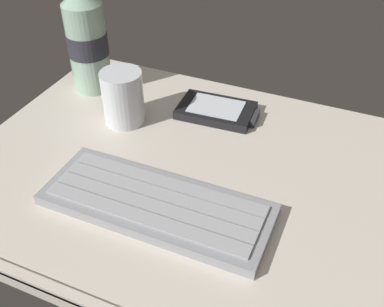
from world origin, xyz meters
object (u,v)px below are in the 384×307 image
at_px(keyboard, 156,204).
at_px(water_bottle, 87,39).
at_px(juice_cup, 123,99).
at_px(handheld_device, 217,110).

xyz_separation_m(keyboard, water_bottle, (-0.24, 0.22, 0.08)).
distance_m(juice_cup, water_bottle, 0.13).
relative_size(keyboard, juice_cup, 3.42).
xyz_separation_m(keyboard, handheld_device, (-0.01, 0.23, -0.00)).
bearing_deg(handheld_device, juice_cup, -150.01).
xyz_separation_m(juice_cup, water_bottle, (-0.10, 0.07, 0.05)).
xyz_separation_m(handheld_device, juice_cup, (-0.13, -0.07, 0.03)).
relative_size(keyboard, handheld_device, 2.21).
relative_size(juice_cup, water_bottle, 0.41).
xyz_separation_m(keyboard, juice_cup, (-0.13, 0.15, 0.03)).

